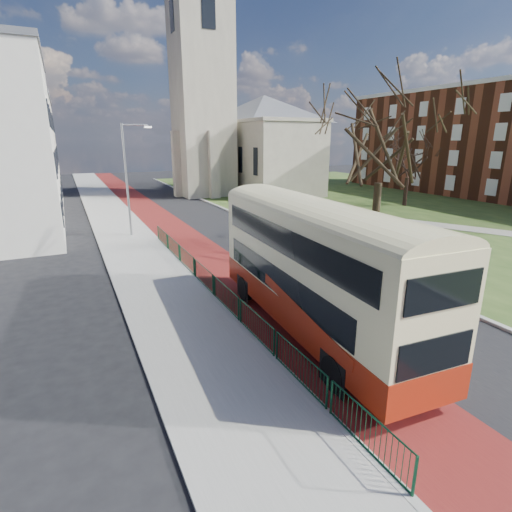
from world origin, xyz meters
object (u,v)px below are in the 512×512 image
winter_tree_far (410,155)px  litter_bin (428,243)px  streetlamp (128,174)px  bus (314,263)px  winter_tree_near (383,128)px

winter_tree_far → litter_bin: bearing=-130.7°
winter_tree_far → litter_bin: size_ratio=8.71×
streetlamp → litter_bin: bearing=-36.3°
bus → streetlamp: bearing=103.9°
winter_tree_far → bus: bearing=-140.8°
bus → winter_tree_far: (25.59, 20.87, 2.67)m
bus → litter_bin: bus is taller
streetlamp → litter_bin: streetlamp is taller
streetlamp → bus: 19.28m
streetlamp → bus: streetlamp is taller
litter_bin → winter_tree_near: bearing=142.7°
streetlamp → winter_tree_far: streetlamp is taller
streetlamp → litter_bin: size_ratio=8.98×
litter_bin → winter_tree_far: bearing=49.3°
bus → winter_tree_near: size_ratio=1.05×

